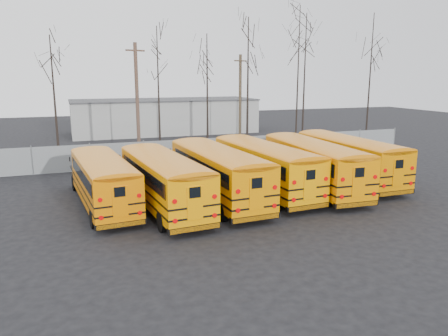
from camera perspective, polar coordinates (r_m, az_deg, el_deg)
name	(u,v)px	position (r m, az deg, el deg)	size (l,w,h in m)	color
ground	(253,203)	(24.50, 3.81, -4.63)	(120.00, 120.00, 0.00)	black
fence	(194,151)	(35.30, -4.00, 2.19)	(40.00, 0.04, 2.00)	gray
distant_building	(164,116)	(54.92, -7.78, 6.68)	(22.00, 8.00, 4.00)	#A7A8A3
bus_a	(103,177)	(24.24, -15.57, -1.20)	(3.17, 10.23, 2.82)	black
bus_b	(162,177)	(23.27, -8.05, -1.15)	(3.38, 10.88, 3.00)	black
bus_c	(216,169)	(24.57, -1.00, -0.17)	(3.18, 11.24, 3.11)	black
bus_d	(263,163)	(26.35, 5.13, 0.59)	(3.27, 11.18, 3.09)	black
bus_e	(312,161)	(27.46, 11.43, 0.90)	(3.07, 11.26, 3.12)	black
bus_f	(347,155)	(30.18, 15.78, 1.62)	(2.55, 10.99, 3.07)	black
utility_pole_left	(137,101)	(37.29, -11.26, 8.61)	(1.64, 0.75, 9.62)	brown
utility_pole_right	(240,100)	(43.17, 2.12, 8.82)	(1.51, 0.73, 8.96)	#4E3F2C
tree_1	(55,102)	(36.30, -21.24, 8.03)	(0.26, 0.26, 9.98)	black
tree_2	(159,93)	(38.37, -8.54, 9.67)	(0.26, 0.26, 11.05)	black
tree_3	(207,94)	(40.93, -2.20, 9.69)	(0.26, 0.26, 10.69)	black
tree_4	(248,84)	(42.32, 3.12, 10.84)	(0.26, 0.26, 12.30)	black
tree_5	(298,81)	(40.34, 9.60, 11.12)	(0.26, 0.26, 12.97)	black
tree_6	(304,81)	(44.50, 10.44, 11.08)	(0.26, 0.26, 12.85)	black
tree_7	(370,82)	(45.30, 18.48, 10.63)	(0.26, 0.26, 12.76)	black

